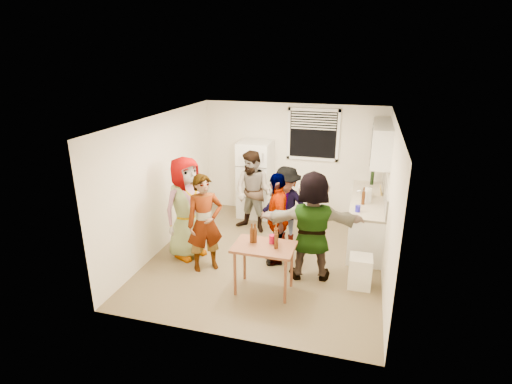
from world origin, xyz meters
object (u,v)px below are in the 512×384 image
(beer_bottle_counter, at_px, (363,204))
(guest_grey, at_px, (189,255))
(serving_table, at_px, (264,290))
(kettle, at_px, (366,197))
(wine_bottle, at_px, (372,184))
(red_cup, at_px, (272,243))
(guest_stripe, at_px, (207,268))
(guest_orange, at_px, (309,276))
(guest_back_right, at_px, (285,243))
(guest_black, at_px, (276,261))
(beer_bottle_table, at_px, (276,245))
(blue_cup, at_px, (357,212))
(guest_back_left, at_px, (253,230))
(refrigerator, at_px, (255,179))
(trash_bin, at_px, (360,272))

(beer_bottle_counter, xyz_separation_m, guest_grey, (-3.00, -1.09, -0.90))
(serving_table, bearing_deg, kettle, 57.45)
(wine_bottle, relative_size, red_cup, 2.18)
(guest_stripe, bearing_deg, guest_orange, -29.85)
(guest_back_right, height_order, guest_black, guest_back_right)
(beer_bottle_table, height_order, guest_orange, beer_bottle_table)
(blue_cup, xyz_separation_m, guest_grey, (-2.92, -0.69, -0.90))
(guest_black, xyz_separation_m, guest_orange, (0.65, -0.36, 0.00))
(beer_bottle_counter, distance_m, beer_bottle_table, 2.16)
(beer_bottle_table, xyz_separation_m, guest_stripe, (-1.29, 0.34, -0.78))
(kettle, distance_m, guest_back_left, 2.39)
(refrigerator, bearing_deg, kettle, -16.32)
(guest_orange, bearing_deg, guest_back_right, -69.45)
(beer_bottle_counter, relative_size, guest_black, 0.15)
(refrigerator, xyz_separation_m, guest_back_right, (0.95, -1.26, -0.85))
(guest_black, bearing_deg, guest_back_left, -166.26)
(beer_bottle_counter, relative_size, guest_back_left, 0.14)
(blue_cup, distance_m, trash_bin, 1.13)
(guest_back_left, bearing_deg, serving_table, -54.56)
(beer_bottle_table, relative_size, guest_back_right, 0.14)
(blue_cup, bearing_deg, beer_bottle_table, -129.56)
(wine_bottle, height_order, guest_orange, wine_bottle)
(guest_black, distance_m, guest_orange, 0.74)
(serving_table, bearing_deg, red_cup, 50.53)
(beer_bottle_table, bearing_deg, refrigerator, 111.36)
(refrigerator, bearing_deg, beer_bottle_table, -68.64)
(guest_stripe, bearing_deg, refrigerator, 49.91)
(kettle, xyz_separation_m, guest_stripe, (-2.56, -1.84, -0.90))
(blue_cup, bearing_deg, guest_back_right, 169.62)
(red_cup, height_order, guest_back_right, red_cup)
(serving_table, bearing_deg, guest_black, 91.25)
(guest_back_left, bearing_deg, guest_stripe, -86.16)
(refrigerator, relative_size, serving_table, 1.85)
(wine_bottle, height_order, guest_stripe, wine_bottle)
(guest_back_left, relative_size, guest_back_right, 1.09)
(wine_bottle, bearing_deg, guest_grey, -143.47)
(kettle, relative_size, wine_bottle, 0.88)
(blue_cup, xyz_separation_m, guest_back_right, (-1.32, 0.24, -0.90))
(red_cup, height_order, guest_stripe, red_cup)
(kettle, distance_m, guest_back_right, 1.79)
(kettle, height_order, trash_bin, kettle)
(trash_bin, xyz_separation_m, guest_back_right, (-1.44, 1.16, -0.25))
(serving_table, relative_size, guest_back_left, 0.55)
(refrigerator, height_order, red_cup, refrigerator)
(guest_back_left, bearing_deg, beer_bottle_counter, 8.17)
(wine_bottle, xyz_separation_m, guest_grey, (-3.15, -2.33, -0.90))
(blue_cup, distance_m, guest_back_left, 2.36)
(guest_back_left, bearing_deg, blue_cup, -2.40)
(kettle, distance_m, guest_black, 2.14)
(guest_grey, height_order, guest_back_left, guest_back_left)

